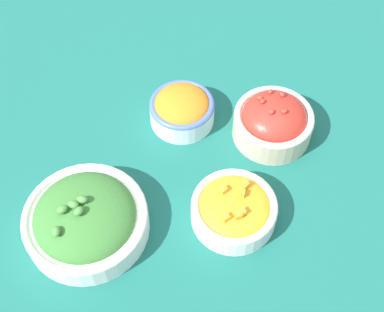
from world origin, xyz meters
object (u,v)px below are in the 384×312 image
(bowl_broccoli, at_px, (86,219))
(bowl_carrots, at_px, (182,108))
(bowl_squash, at_px, (234,209))
(bowl_cherry_tomatoes, at_px, (273,121))

(bowl_broccoli, relative_size, bowl_carrots, 1.67)
(bowl_squash, bearing_deg, bowl_broccoli, 116.35)
(bowl_carrots, xyz_separation_m, bowl_cherry_tomatoes, (0.03, -0.16, 0.01))
(bowl_cherry_tomatoes, bearing_deg, bowl_broccoli, 143.20)
(bowl_broccoli, xyz_separation_m, bowl_cherry_tomatoes, (0.29, -0.22, 0.01))
(bowl_squash, xyz_separation_m, bowl_carrots, (0.16, 0.15, 0.00))
(bowl_squash, bearing_deg, bowl_carrots, 43.97)
(bowl_squash, height_order, bowl_carrots, bowl_carrots)
(bowl_squash, relative_size, bowl_cherry_tomatoes, 0.98)
(bowl_broccoli, bearing_deg, bowl_squash, -63.65)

